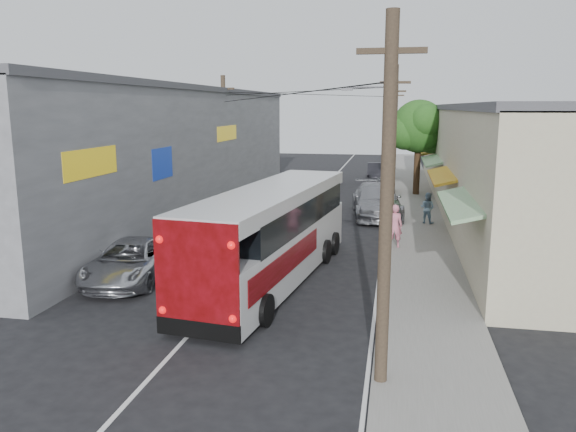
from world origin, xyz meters
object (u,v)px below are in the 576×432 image
parked_suv (377,201)px  pedestrian_near (395,226)px  parked_car_mid (384,186)px  pedestrian_far (427,208)px  jeepney (130,261)px  parked_car_far (377,172)px  coach_bus (273,233)px

parked_suv → pedestrian_near: size_ratio=3.38×
parked_car_mid → pedestrian_far: pedestrian_far is taller
jeepney → parked_car_mid: bearing=62.4°
parked_car_mid → pedestrian_far: 10.36m
pedestrian_near → pedestrian_far: (1.65, 5.48, -0.13)m
pedestrian_far → parked_car_mid: bearing=-49.1°
parked_car_far → parked_suv: bearing=-90.2°
pedestrian_far → pedestrian_near: bearing=100.4°
coach_bus → parked_suv: bearing=83.2°
coach_bus → parked_car_far: bearing=92.0°
jeepney → pedestrian_near: size_ratio=2.74×
parked_car_far → pedestrian_near: 23.46m
jeepney → pedestrian_far: (10.85, 11.74, 0.22)m
parked_car_far → pedestrian_far: (3.25, -17.92, 0.20)m
parked_suv → parked_car_mid: 8.15m
jeepney → parked_suv: bearing=52.6°
coach_bus → pedestrian_near: 6.81m
coach_bus → parked_suv: (3.16, 12.72, -0.81)m
jeepney → pedestrian_far: size_ratio=3.16×
jeepney → parked_car_mid: (8.40, 21.80, -0.07)m
parked_suv → pedestrian_near: bearing=-88.6°
parked_suv → parked_car_mid: bearing=81.9°
pedestrian_near → parked_suv: bearing=-79.8°
coach_bus → parked_car_far: (2.59, 28.73, -0.99)m
pedestrian_near → jeepney: bearing=36.5°
coach_bus → pedestrian_far: 12.31m
coach_bus → jeepney: (-5.01, -0.93, -1.02)m
pedestrian_far → coach_bus: bearing=88.8°
parked_suv → pedestrian_far: parked_suv is taller
coach_bus → pedestrian_near: coach_bus is taller
parked_car_far → pedestrian_near: pedestrian_near is taller
parked_car_far → pedestrian_far: pedestrian_far is taller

